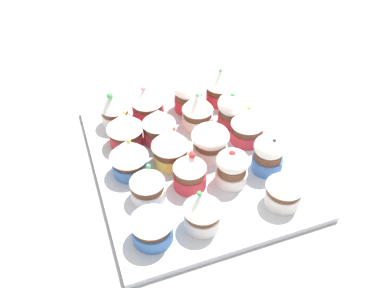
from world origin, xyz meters
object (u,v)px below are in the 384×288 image
(cupcake_7, at_px, (129,157))
(cupcake_15, at_px, (115,109))
(cupcake_1, at_px, (203,209))
(cupcake_11, at_px, (125,128))
(cupcake_2, at_px, (285,186))
(cupcake_18, at_px, (220,85))
(cupcake_10, at_px, (248,125))
(cupcake_17, at_px, (189,94))
(cupcake_0, at_px, (151,221))
(cupcake_12, at_px, (159,125))
(cupcake_16, at_px, (147,102))
(cupcake_3, at_px, (147,183))
(cupcake_8, at_px, (170,145))
(baking_tray, at_px, (192,159))
(cupcake_6, at_px, (268,154))
(cupcake_13, at_px, (198,110))
(cupcake_14, at_px, (232,109))
(cupcake_5, at_px, (232,167))
(cupcake_4, at_px, (190,170))
(cupcake_9, at_px, (210,141))

(cupcake_7, height_order, cupcake_15, same)
(cupcake_1, relative_size, cupcake_11, 1.09)
(cupcake_2, xyz_separation_m, cupcake_18, (0.01, 0.28, 0.00))
(cupcake_10, height_order, cupcake_17, cupcake_10)
(cupcake_7, bearing_deg, cupcake_0, -90.22)
(cupcake_12, distance_m, cupcake_16, 0.07)
(cupcake_3, height_order, cupcake_12, cupcake_12)
(cupcake_8, bearing_deg, cupcake_3, -132.17)
(baking_tray, bearing_deg, cupcake_0, -128.16)
(cupcake_16, bearing_deg, cupcake_6, -53.47)
(cupcake_18, bearing_deg, cupcake_2, -91.78)
(cupcake_13, bearing_deg, cupcake_14, -12.40)
(cupcake_10, distance_m, cupcake_16, 0.20)
(cupcake_10, bearing_deg, cupcake_1, -133.42)
(cupcake_2, relative_size, cupcake_7, 1.01)
(cupcake_8, xyz_separation_m, cupcake_18, (0.15, 0.14, 0.00))
(cupcake_16, xyz_separation_m, cupcake_18, (0.15, -0.00, 0.01))
(cupcake_1, distance_m, cupcake_16, 0.28)
(cupcake_11, bearing_deg, cupcake_18, 16.20)
(cupcake_2, bearing_deg, cupcake_15, 126.13)
(baking_tray, distance_m, cupcake_5, 0.10)
(cupcake_15, bearing_deg, baking_tray, -51.73)
(cupcake_10, bearing_deg, cupcake_8, -176.47)
(cupcake_1, bearing_deg, cupcake_14, 56.13)
(cupcake_4, distance_m, cupcake_10, 0.15)
(cupcake_2, distance_m, cupcake_16, 0.32)
(cupcake_6, distance_m, cupcake_8, 0.17)
(cupcake_15, xyz_separation_m, cupcake_18, (0.22, -0.00, 0.01))
(cupcake_14, bearing_deg, cupcake_13, 167.60)
(cupcake_4, relative_size, cupcake_17, 1.09)
(baking_tray, height_order, cupcake_1, cupcake_1)
(cupcake_8, xyz_separation_m, cupcake_9, (0.07, -0.00, -0.01))
(cupcake_13, distance_m, cupcake_14, 0.07)
(cupcake_2, xyz_separation_m, cupcake_6, (0.01, 0.08, -0.00))
(cupcake_1, xyz_separation_m, cupcake_9, (0.07, 0.14, -0.01))
(cupcake_11, bearing_deg, cupcake_3, -88.62)
(cupcake_5, height_order, cupcake_18, cupcake_18)
(baking_tray, distance_m, cupcake_6, 0.14)
(cupcake_6, bearing_deg, cupcake_18, 90.75)
(cupcake_3, distance_m, cupcake_6, 0.21)
(cupcake_3, height_order, cupcake_18, cupcake_18)
(cupcake_13, bearing_deg, cupcake_10, -44.14)
(cupcake_3, bearing_deg, cupcake_18, 44.14)
(cupcake_7, distance_m, cupcake_9, 0.14)
(cupcake_7, xyz_separation_m, cupcake_15, (0.00, 0.14, -0.00))
(cupcake_13, bearing_deg, cupcake_0, -124.46)
(cupcake_1, height_order, cupcake_13, cupcake_13)
(cupcake_3, height_order, cupcake_16, cupcake_16)
(cupcake_2, bearing_deg, cupcake_12, 124.05)
(cupcake_5, relative_size, cupcake_10, 0.91)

